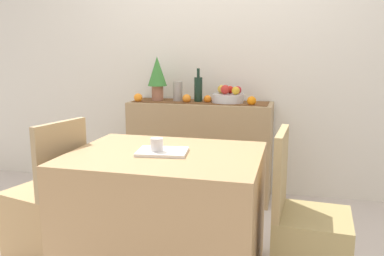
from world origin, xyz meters
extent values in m
cube|color=beige|center=(0.00, 0.00, -0.01)|extent=(6.40, 6.40, 0.02)
cube|color=silver|center=(0.00, 1.18, 1.35)|extent=(6.40, 0.06, 2.70)
cube|color=tan|center=(-0.10, 0.92, 0.44)|extent=(1.26, 0.42, 0.87)
cube|color=brown|center=(-0.10, 0.92, 0.87)|extent=(1.19, 0.32, 0.01)
cylinder|color=silver|center=(0.15, 0.92, 0.91)|extent=(0.28, 0.28, 0.07)
sphere|color=red|center=(0.16, 0.97, 0.98)|extent=(0.07, 0.07, 0.07)
sphere|color=gold|center=(0.22, 0.88, 0.98)|extent=(0.07, 0.07, 0.07)
sphere|color=red|center=(0.13, 0.90, 0.99)|extent=(0.08, 0.08, 0.08)
sphere|color=gold|center=(0.08, 0.97, 0.99)|extent=(0.07, 0.07, 0.07)
sphere|color=red|center=(0.23, 0.95, 0.98)|extent=(0.07, 0.07, 0.07)
cylinder|color=#172E21|center=(-0.12, 0.92, 0.98)|extent=(0.07, 0.07, 0.22)
cylinder|color=#172E21|center=(-0.12, 0.92, 1.13)|extent=(0.03, 0.03, 0.08)
cylinder|color=#9A968F|center=(-0.31, 0.92, 0.96)|extent=(0.08, 0.08, 0.18)
cylinder|color=#A76C52|center=(-0.50, 0.92, 0.94)|extent=(0.10, 0.10, 0.14)
cone|color=#3A8036|center=(-0.50, 0.92, 1.14)|extent=(0.17, 0.17, 0.26)
sphere|color=orange|center=(-0.03, 0.89, 0.90)|extent=(0.07, 0.07, 0.07)
sphere|color=orange|center=(-0.64, 0.80, 0.91)|extent=(0.08, 0.08, 0.08)
sphere|color=orange|center=(-0.20, 0.85, 0.91)|extent=(0.08, 0.08, 0.08)
sphere|color=orange|center=(0.36, 0.82, 0.91)|extent=(0.08, 0.08, 0.08)
cube|color=tan|center=(0.00, -0.39, 0.37)|extent=(1.09, 0.85, 0.74)
cube|color=white|center=(-0.01, -0.41, 0.75)|extent=(0.30, 0.24, 0.02)
cylinder|color=silver|center=(-0.04, -0.43, 0.79)|extent=(0.07, 0.07, 0.09)
cube|color=tan|center=(-0.82, -0.39, 0.23)|extent=(0.48, 0.48, 0.45)
cube|color=tan|center=(-0.65, -0.43, 0.68)|extent=(0.14, 0.40, 0.45)
cube|color=tan|center=(0.83, -0.39, 0.23)|extent=(0.42, 0.42, 0.45)
cube|color=tan|center=(0.65, -0.38, 0.68)|extent=(0.07, 0.40, 0.45)
camera|label=1|loc=(0.70, -2.51, 1.31)|focal=37.38mm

